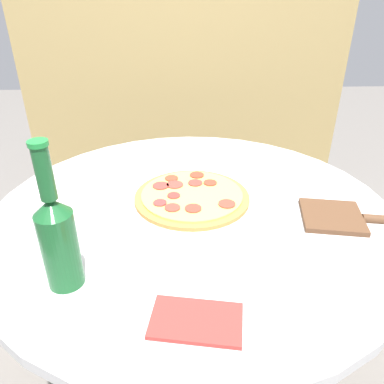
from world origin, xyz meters
The scene contains 7 objects.
ground_plane centered at (0.00, 0.00, 0.00)m, with size 8.00×8.00×0.00m, color slate.
table centered at (0.00, 0.00, 0.53)m, with size 0.97×0.97×0.68m.
fence_panel centered at (0.00, 1.02, 0.86)m, with size 1.51×0.04×1.71m.
pizza centered at (0.00, 0.05, 0.69)m, with size 0.29×0.29×0.02m.
beer_bottle centered at (-0.24, -0.25, 0.79)m, with size 0.06×0.06×0.28m.
pizza_paddle centered at (0.35, -0.06, 0.69)m, with size 0.27×0.16×0.02m.
napkin centered at (-0.01, -0.35, 0.69)m, with size 0.16×0.11×0.01m.
Camera 1 is at (-0.03, -0.77, 1.16)m, focal length 35.00 mm.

